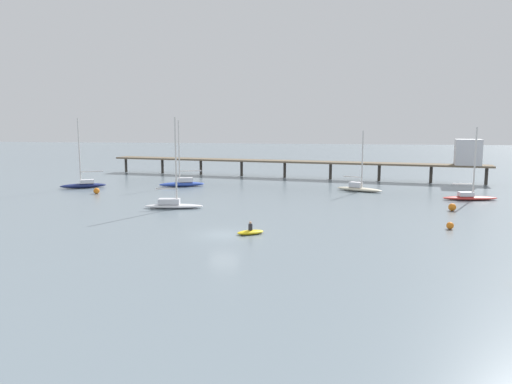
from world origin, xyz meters
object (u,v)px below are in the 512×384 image
sailboat_red (469,196)px  mooring_buoy_mid (97,191)px  sailboat_cream (359,187)px  dinghy_yellow (250,232)px  mooring_buoy_inner (452,207)px  sailboat_blue (183,182)px  sailboat_navy (84,183)px  sailboat_white (173,203)px  mooring_buoy_outer (450,226)px  pier (357,158)px

sailboat_red → mooring_buoy_mid: size_ratio=11.12×
sailboat_cream → dinghy_yellow: 30.97m
sailboat_red → mooring_buoy_inner: size_ratio=10.85×
sailboat_blue → dinghy_yellow: size_ratio=3.84×
sailboat_navy → sailboat_blue: (14.06, 4.19, 0.00)m
sailboat_white → sailboat_cream: size_ratio=1.19×
sailboat_blue → mooring_buoy_outer: 41.92m
mooring_buoy_outer → mooring_buoy_mid: bearing=160.3°
dinghy_yellow → sailboat_blue: bearing=118.3°
sailboat_navy → sailboat_blue: sailboat_navy is taller
sailboat_blue → sailboat_white: bearing=-74.6°
mooring_buoy_outer → sailboat_red: bearing=71.4°
dinghy_yellow → mooring_buoy_mid: dinghy_yellow is taller
mooring_buoy_mid → mooring_buoy_inner: (45.03, -5.46, 0.01)m
sailboat_white → mooring_buoy_inner: 31.00m
sailboat_blue → mooring_buoy_mid: (-9.06, -9.65, -0.26)m
sailboat_cream → dinghy_yellow: sailboat_cream is taller
sailboat_cream → pier: bearing=89.3°
pier → mooring_buoy_inner: 29.97m
sailboat_navy → sailboat_cream: bearing=4.8°
sailboat_white → mooring_buoy_outer: size_ratio=15.51×
sailboat_red → mooring_buoy_outer: sailboat_red is taller
sailboat_cream → dinghy_yellow: bearing=-109.2°
sailboat_white → mooring_buoy_outer: sailboat_white is taller
sailboat_red → sailboat_blue: bearing=170.6°
pier → sailboat_navy: sailboat_navy is taller
sailboat_navy → mooring_buoy_outer: bearing=-23.5°
sailboat_blue → mooring_buoy_outer: size_ratio=15.27×
sailboat_white → sailboat_blue: (-5.19, 18.83, 0.01)m
pier → sailboat_white: size_ratio=6.60×
sailboat_navy → sailboat_white: bearing=-37.3°
mooring_buoy_outer → dinghy_yellow: bearing=-163.7°
pier → sailboat_cream: (-0.18, -13.97, -3.19)m
sailboat_cream → mooring_buoy_inner: (9.56, -14.30, -0.16)m
sailboat_navy → mooring_buoy_inner: 51.20m
sailboat_white → mooring_buoy_mid: 16.96m
sailboat_navy → sailboat_cream: 40.60m
sailboat_navy → sailboat_white: 24.19m
pier → sailboat_white: bearing=-123.8°
sailboat_blue → dinghy_yellow: 34.16m
sailboat_blue → mooring_buoy_outer: (33.67, -24.97, -0.34)m
mooring_buoy_mid → sailboat_blue: bearing=46.8°
sailboat_red → sailboat_cream: sailboat_red is taller
dinghy_yellow → sailboat_white: bearing=134.5°
sailboat_red → sailboat_blue: 40.38m
sailboat_red → sailboat_cream: bearing=156.6°
sailboat_blue → mooring_buoy_inner: sailboat_blue is taller
sailboat_cream → dinghy_yellow: size_ratio=3.27×
sailboat_blue → mooring_buoy_outer: sailboat_blue is taller
sailboat_cream → sailboat_blue: size_ratio=0.85×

